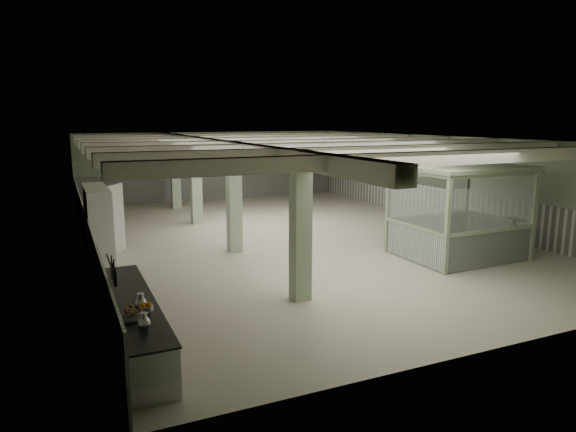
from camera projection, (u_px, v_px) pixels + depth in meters
name	position (u px, v px, depth m)	size (l,w,h in m)	color
floor	(291.00, 238.00, 18.82)	(20.00, 20.00, 0.00)	beige
ceiling	(291.00, 139.00, 18.15)	(14.00, 20.00, 0.02)	white
wall_back	(214.00, 166.00, 27.45)	(14.00, 0.02, 3.60)	#A1B590
wall_front	(515.00, 255.00, 9.52)	(14.00, 0.02, 3.60)	#A1B590
wall_left	(83.00, 202.00, 15.67)	(0.02, 20.00, 3.60)	#A1B590
wall_right	(444.00, 180.00, 21.30)	(0.02, 20.00, 3.60)	#A1B590
wainscot_left	(87.00, 235.00, 15.88)	(0.05, 19.90, 1.50)	silver
wainscot_right	(443.00, 205.00, 21.48)	(0.05, 19.90, 1.50)	silver
wainscot_back	(215.00, 186.00, 27.62)	(13.90, 0.05, 1.50)	silver
girder	(224.00, 146.00, 17.18)	(0.45, 19.90, 0.40)	silver
beam_a	(431.00, 159.00, 11.46)	(13.90, 0.35, 0.32)	silver
beam_b	(369.00, 152.00, 13.70)	(13.90, 0.35, 0.32)	silver
beam_c	(325.00, 147.00, 15.94)	(13.90, 0.35, 0.32)	silver
beam_d	(291.00, 144.00, 18.18)	(13.90, 0.35, 0.32)	silver
beam_e	(265.00, 141.00, 20.42)	(13.90, 0.35, 0.32)	silver
beam_f	(245.00, 139.00, 22.66)	(13.90, 0.35, 0.32)	silver
beam_g	(227.00, 137.00, 24.90)	(13.90, 0.35, 0.32)	silver
column_a	(300.00, 226.00, 12.10)	(0.42, 0.42, 3.60)	#ADC59E
column_b	(234.00, 197.00, 16.58)	(0.42, 0.42, 3.60)	#ADC59E
column_c	(196.00, 180.00, 21.06)	(0.42, 0.42, 3.60)	#ADC59E
column_d	(175.00, 171.00, 24.65)	(0.42, 0.42, 3.60)	#ADC59E
hook_rail	(110.00, 262.00, 8.88)	(0.02, 0.02, 1.20)	black
pendant_front	(384.00, 165.00, 13.97)	(0.44, 0.44, 0.22)	#303F2F
pendant_mid	(298.00, 153.00, 18.90)	(0.44, 0.44, 0.22)	#303F2F
pendant_back	(251.00, 146.00, 23.38)	(0.44, 0.44, 0.22)	#303F2F
prep_counter	(133.00, 322.00, 9.83)	(0.85, 4.84, 0.91)	#AAA9AE
pitcher_near	(144.00, 322.00, 8.31)	(0.21, 0.25, 0.31)	#AAA9AE
pitcher_far	(141.00, 302.00, 9.19)	(0.22, 0.25, 0.32)	#AAA9AE
veg_colander	(132.00, 314.00, 8.78)	(0.45, 0.45, 0.21)	#3C3C41
orange_bowl	(146.00, 309.00, 9.17)	(0.27, 0.27, 0.10)	#B2B2B7
skillet_near	(115.00, 277.00, 8.77)	(0.34, 0.34, 0.05)	black
skillet_far	(112.00, 271.00, 9.14)	(0.30, 0.30, 0.04)	black
walkin_cooler	(99.00, 223.00, 15.63)	(1.10, 2.57, 2.36)	silver
guard_booth	(459.00, 196.00, 15.94)	(3.61, 3.06, 2.90)	#99AE8B
filing_cabinet	(515.00, 236.00, 16.39)	(0.39, 0.55, 1.19)	#535749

